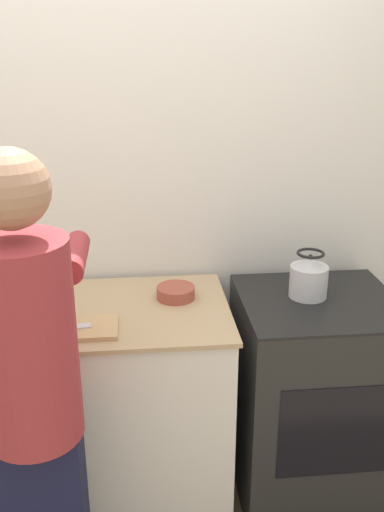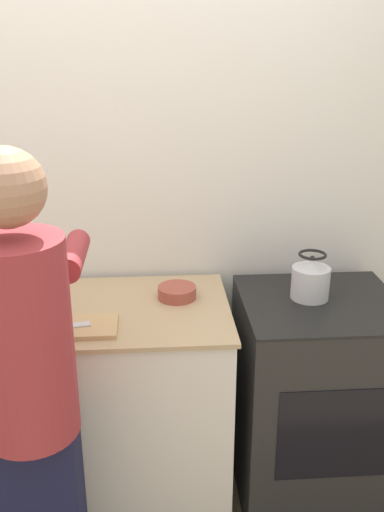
# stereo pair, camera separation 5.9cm
# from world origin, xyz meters

# --- Properties ---
(wall_back) EXTENTS (8.00, 0.05, 2.60)m
(wall_back) POSITION_xyz_m (0.00, 0.69, 1.30)
(wall_back) COLOR white
(wall_back) RESTS_ON ground_plane
(counter) EXTENTS (1.63, 0.65, 0.92)m
(counter) POSITION_xyz_m (-0.36, 0.31, 0.46)
(counter) COLOR silver
(counter) RESTS_ON ground_plane
(oven) EXTENTS (0.64, 0.60, 0.93)m
(oven) POSITION_xyz_m (0.84, 0.30, 0.46)
(oven) COLOR black
(oven) RESTS_ON ground_plane
(person) EXTENTS (0.33, 0.58, 1.66)m
(person) POSITION_xyz_m (-0.23, -0.22, 0.92)
(person) COLOR #151734
(person) RESTS_ON ground_plane
(cutting_board) EXTENTS (0.40, 0.18, 0.02)m
(cutting_board) POSITION_xyz_m (-0.18, 0.14, 0.93)
(cutting_board) COLOR tan
(cutting_board) RESTS_ON counter
(knife) EXTENTS (0.25, 0.06, 0.01)m
(knife) POSITION_xyz_m (-0.21, 0.13, 0.94)
(knife) COLOR silver
(knife) RESTS_ON cutting_board
(kettle) EXTENTS (0.16, 0.16, 0.20)m
(kettle) POSITION_xyz_m (0.80, 0.34, 1.01)
(kettle) COLOR silver
(kettle) RESTS_ON oven
(bowl_prep) EXTENTS (0.16, 0.16, 0.05)m
(bowl_prep) POSITION_xyz_m (0.25, 0.39, 0.95)
(bowl_prep) COLOR #9E4738
(bowl_prep) RESTS_ON counter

